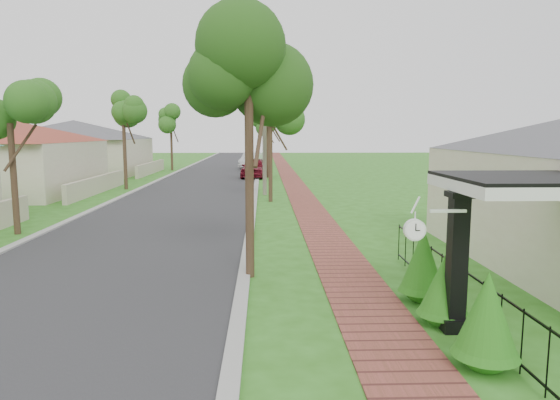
# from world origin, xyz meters

# --- Properties ---
(ground) EXTENTS (160.00, 160.00, 0.00)m
(ground) POSITION_xyz_m (0.00, 0.00, 0.00)
(ground) COLOR #2E6A19
(ground) RESTS_ON ground
(road) EXTENTS (7.00, 120.00, 0.02)m
(road) POSITION_xyz_m (-3.00, 20.00, 0.00)
(road) COLOR #28282B
(road) RESTS_ON ground
(kerb_right) EXTENTS (0.30, 120.00, 0.10)m
(kerb_right) POSITION_xyz_m (0.65, 20.00, 0.00)
(kerb_right) COLOR #9E9E99
(kerb_right) RESTS_ON ground
(kerb_left) EXTENTS (0.30, 120.00, 0.10)m
(kerb_left) POSITION_xyz_m (-6.65, 20.00, 0.00)
(kerb_left) COLOR #9E9E99
(kerb_left) RESTS_ON ground
(sidewalk) EXTENTS (1.50, 120.00, 0.03)m
(sidewalk) POSITION_xyz_m (3.25, 20.00, 0.00)
(sidewalk) COLOR brown
(sidewalk) RESTS_ON ground
(porch_post) EXTENTS (0.48, 0.48, 2.52)m
(porch_post) POSITION_xyz_m (4.55, -1.00, 1.12)
(porch_post) COLOR black
(porch_post) RESTS_ON ground
(picket_fence) EXTENTS (0.03, 8.02, 1.00)m
(picket_fence) POSITION_xyz_m (4.90, -0.00, 0.53)
(picket_fence) COLOR black
(picket_fence) RESTS_ON ground
(street_trees) EXTENTS (10.70, 37.65, 5.89)m
(street_trees) POSITION_xyz_m (-2.87, 26.84, 4.54)
(street_trees) COLOR #382619
(street_trees) RESTS_ON ground
(hedge_row) EXTENTS (0.88, 3.89, 1.66)m
(hedge_row) POSITION_xyz_m (4.45, -0.90, 0.70)
(hedge_row) COLOR #1C6915
(hedge_row) RESTS_ON ground
(far_house_grey) EXTENTS (15.56, 15.56, 4.60)m
(far_house_grey) POSITION_xyz_m (-14.97, 34.00, 2.34)
(far_house_grey) COLOR beige
(far_house_grey) RESTS_ON ground
(parked_car_red) EXTENTS (2.19, 4.72, 1.56)m
(parked_car_red) POSITION_xyz_m (0.40, 30.00, 0.78)
(parked_car_red) COLOR maroon
(parked_car_red) RESTS_ON ground
(parked_car_white) EXTENTS (2.52, 4.92, 1.55)m
(parked_car_white) POSITION_xyz_m (-0.02, 39.99, 0.77)
(parked_car_white) COLOR silver
(parked_car_white) RESTS_ON ground
(near_tree) EXTENTS (2.36, 2.36, 6.05)m
(near_tree) POSITION_xyz_m (0.80, 2.49, 4.83)
(near_tree) COLOR #382619
(near_tree) RESTS_ON ground
(utility_pole) EXTENTS (1.20, 0.24, 8.31)m
(utility_pole) POSITION_xyz_m (1.21, 18.78, 4.22)
(utility_pole) COLOR slate
(utility_pole) RESTS_ON ground
(station_clock) EXTENTS (1.04, 0.13, 0.52)m
(station_clock) POSITION_xyz_m (3.70, -1.40, 1.95)
(station_clock) COLOR white
(station_clock) RESTS_ON ground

